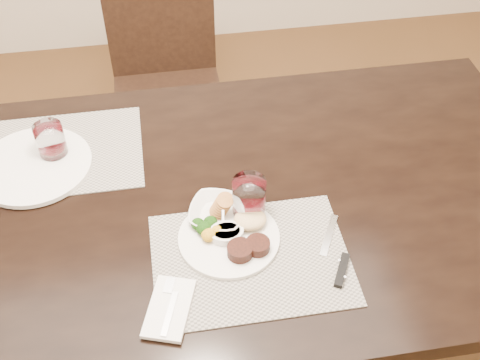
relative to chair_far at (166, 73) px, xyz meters
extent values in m
plane|color=#482F17|center=(0.00, -0.93, -0.50)|extent=(4.50, 4.50, 0.00)
cube|color=black|center=(0.00, -0.93, 0.22)|extent=(2.00, 1.00, 0.05)
cube|color=black|center=(0.92, -0.51, -0.15)|extent=(0.08, 0.08, 0.70)
cube|color=black|center=(0.00, -0.08, -0.07)|extent=(0.42, 0.42, 0.04)
cube|color=black|center=(-0.18, -0.26, -0.30)|extent=(0.04, 0.04, 0.41)
cube|color=black|center=(0.18, -0.26, -0.30)|extent=(0.04, 0.04, 0.41)
cube|color=black|center=(-0.18, 0.10, -0.30)|extent=(0.04, 0.04, 0.41)
cube|color=black|center=(0.18, 0.10, -0.30)|extent=(0.04, 0.04, 0.41)
cube|color=black|center=(0.00, 0.11, 0.17)|extent=(0.42, 0.04, 0.45)
cube|color=gray|center=(0.13, -1.14, 0.25)|extent=(0.46, 0.34, 0.00)
cube|color=gray|center=(-0.33, -0.69, 0.25)|extent=(0.46, 0.34, 0.00)
cylinder|color=silver|center=(0.09, -1.08, 0.26)|extent=(0.25, 0.25, 0.01)
cylinder|color=black|center=(0.11, -1.13, 0.27)|extent=(0.06, 0.06, 0.03)
cylinder|color=black|center=(0.15, -1.12, 0.27)|extent=(0.06, 0.06, 0.02)
ellipsoid|color=#E1BB87|center=(0.15, -1.05, 0.28)|extent=(0.08, 0.07, 0.03)
ellipsoid|color=#19400C|center=(0.03, -1.05, 0.28)|extent=(0.04, 0.04, 0.03)
ellipsoid|color=gold|center=(0.04, -1.08, 0.28)|extent=(0.04, 0.04, 0.03)
cube|color=white|center=(-0.07, -1.25, 0.26)|extent=(0.13, 0.18, 0.01)
cube|color=silver|center=(-0.07, -1.27, 0.26)|extent=(0.05, 0.11, 0.00)
cube|color=silver|center=(-0.06, -1.20, 0.26)|extent=(0.03, 0.05, 0.00)
cube|color=silver|center=(0.33, -1.10, 0.25)|extent=(0.08, 0.13, 0.00)
cube|color=black|center=(0.33, -1.21, 0.26)|extent=(0.06, 0.09, 0.01)
imported|color=silver|center=(0.07, -1.00, 0.27)|extent=(0.18, 0.18, 0.03)
cylinder|color=#AA6835|center=(0.07, -1.00, 0.29)|extent=(0.04, 0.05, 0.04)
cylinder|color=silver|center=(0.09, -1.08, 0.27)|extent=(0.08, 0.08, 0.03)
cylinder|color=#0E3C0D|center=(0.09, -1.08, 0.28)|extent=(0.07, 0.07, 0.01)
cube|color=silver|center=(0.09, -1.02, 0.30)|extent=(0.01, 0.05, 0.04)
cylinder|color=silver|center=(0.15, -1.00, 0.31)|extent=(0.08, 0.08, 0.11)
cylinder|color=#360409|center=(0.15, -1.00, 0.26)|extent=(0.07, 0.07, 0.03)
cylinder|color=silver|center=(-0.39, -0.74, 0.26)|extent=(0.31, 0.31, 0.01)
cylinder|color=silver|center=(-0.34, -0.71, 0.30)|extent=(0.08, 0.08, 0.11)
cylinder|color=#360409|center=(-0.34, -0.71, 0.26)|extent=(0.06, 0.06, 0.03)
camera|label=1|loc=(-0.03, -1.99, 1.38)|focal=45.00mm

